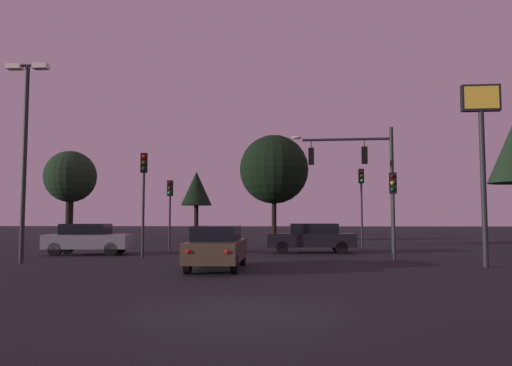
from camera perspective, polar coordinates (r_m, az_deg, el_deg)
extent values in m
plane|color=black|center=(33.96, 2.07, -7.14)|extent=(168.00, 168.00, 0.00)
cylinder|color=#232326|center=(26.46, 15.49, -0.74)|extent=(0.20, 0.20, 6.54)
cylinder|color=#232326|center=(26.49, 10.41, 4.99)|extent=(4.63, 0.40, 0.14)
ellipsoid|color=#F4EACC|center=(26.47, 4.73, 5.27)|extent=(0.56, 0.28, 0.16)
cylinder|color=#232326|center=(26.54, 12.42, 4.55)|extent=(0.05, 0.05, 0.41)
cube|color=black|center=(26.45, 12.44, 3.15)|extent=(0.31, 0.26, 0.90)
sphere|color=#4C0A0A|center=(26.62, 12.40, 3.71)|extent=(0.18, 0.18, 0.18)
sphere|color=#56380C|center=(26.59, 12.41, 3.11)|extent=(0.18, 0.18, 0.18)
sphere|color=#1EE04C|center=(26.55, 12.42, 2.52)|extent=(0.18, 0.18, 0.18)
cylinder|color=#232326|center=(26.40, 6.40, 4.51)|extent=(0.05, 0.05, 0.42)
cube|color=black|center=(26.31, 6.41, 3.09)|extent=(0.31, 0.26, 0.90)
sphere|color=#4C0A0A|center=(26.49, 6.41, 3.65)|extent=(0.18, 0.18, 0.18)
sphere|color=#56380C|center=(26.45, 6.41, 3.05)|extent=(0.18, 0.18, 0.18)
sphere|color=#1EE04C|center=(26.42, 6.42, 2.45)|extent=(0.18, 0.18, 0.18)
cylinder|color=#232326|center=(31.26, 12.14, -3.66)|extent=(0.12, 0.12, 3.97)
cube|color=black|center=(31.38, 12.07, 0.79)|extent=(0.33, 0.28, 0.90)
sphere|color=#4C0A0A|center=(31.27, 12.13, 1.32)|extent=(0.18, 0.18, 0.18)
sphere|color=#56380C|center=(31.24, 12.14, 0.81)|extent=(0.18, 0.18, 0.18)
sphere|color=#1EE04C|center=(31.22, 12.15, 0.30)|extent=(0.18, 0.18, 0.18)
cylinder|color=#232326|center=(23.03, -12.92, -3.63)|extent=(0.12, 0.12, 3.87)
cube|color=black|center=(23.17, -12.83, 2.28)|extent=(0.34, 0.29, 0.90)
sphere|color=red|center=(23.07, -12.85, 3.01)|extent=(0.18, 0.18, 0.18)
sphere|color=#56380C|center=(23.04, -12.86, 2.32)|extent=(0.18, 0.18, 0.18)
sphere|color=#0C4219|center=(23.01, -12.87, 1.63)|extent=(0.18, 0.18, 0.18)
cylinder|color=#232326|center=(21.98, 15.66, -4.89)|extent=(0.12, 0.12, 2.85)
cube|color=black|center=(22.03, 15.56, -0.01)|extent=(0.36, 0.33, 0.90)
sphere|color=#4C0A0A|center=(21.92, 15.50, 0.74)|extent=(0.18, 0.18, 0.18)
sphere|color=#F9A319|center=(21.90, 15.51, 0.01)|extent=(0.18, 0.18, 0.18)
sphere|color=#0C4219|center=(21.88, 15.52, -0.72)|extent=(0.18, 0.18, 0.18)
cylinder|color=#232326|center=(28.70, -9.96, -4.56)|extent=(0.12, 0.12, 3.07)
cube|color=black|center=(28.75, -9.91, -0.60)|extent=(0.32, 0.27, 0.90)
sphere|color=#4C0A0A|center=(28.64, -9.99, -0.02)|extent=(0.18, 0.18, 0.18)
sphere|color=#56380C|center=(28.62, -10.00, -0.58)|extent=(0.18, 0.18, 0.18)
sphere|color=#1EE04C|center=(28.60, -10.00, -1.14)|extent=(0.18, 0.18, 0.18)
cube|color=#473828|center=(17.40, -4.49, -7.78)|extent=(1.71, 4.39, 0.68)
cube|color=black|center=(17.22, -4.55, -5.82)|extent=(1.47, 2.37, 0.52)
cylinder|color=black|center=(18.96, -6.17, -8.50)|extent=(0.20, 0.64, 0.64)
cylinder|color=black|center=(18.77, -1.58, -8.56)|extent=(0.20, 0.64, 0.64)
cylinder|color=black|center=(16.12, -7.91, -9.25)|extent=(0.20, 0.64, 0.64)
cylinder|color=black|center=(15.90, -2.51, -9.36)|extent=(0.20, 0.64, 0.64)
sphere|color=red|center=(15.32, -7.88, -7.87)|extent=(0.14, 0.14, 0.14)
sphere|color=red|center=(15.13, -3.40, -7.95)|extent=(0.14, 0.14, 0.14)
cube|color=black|center=(25.92, 6.34, -6.58)|extent=(4.59, 1.91, 0.68)
cube|color=black|center=(25.91, 6.66, -5.25)|extent=(2.50, 1.58, 0.52)
cylinder|color=black|center=(25.08, 3.07, -7.45)|extent=(0.65, 0.23, 0.64)
cylinder|color=black|center=(26.61, 2.96, -7.26)|extent=(0.65, 0.23, 0.64)
cylinder|color=black|center=(25.36, 9.89, -7.36)|extent=(0.65, 0.23, 0.64)
cylinder|color=black|center=(26.87, 9.39, -7.18)|extent=(0.65, 0.23, 0.64)
sphere|color=red|center=(25.62, 11.56, -6.32)|extent=(0.14, 0.14, 0.14)
sphere|color=red|center=(26.81, 11.09, -6.23)|extent=(0.14, 0.14, 0.14)
cube|color=gray|center=(25.64, -18.78, -6.41)|extent=(4.13, 2.14, 0.68)
cube|color=black|center=(25.67, -19.07, -5.06)|extent=(2.28, 1.74, 0.52)
cylinder|color=black|center=(26.08, -15.47, -7.18)|extent=(0.65, 0.25, 0.64)
cylinder|color=black|center=(24.50, -16.42, -7.37)|extent=(0.65, 0.25, 0.64)
cylinder|color=black|center=(26.85, -20.97, -6.97)|extent=(0.65, 0.25, 0.64)
cylinder|color=black|center=(25.32, -22.24, -7.12)|extent=(0.65, 0.25, 0.64)
sphere|color=red|center=(26.91, -22.46, -5.98)|extent=(0.14, 0.14, 0.14)
sphere|color=red|center=(25.72, -23.51, -6.05)|extent=(0.14, 0.14, 0.14)
cylinder|color=#232326|center=(21.93, -25.22, 2.12)|extent=(0.18, 0.18, 8.02)
cylinder|color=#232326|center=(22.70, -24.90, 12.23)|extent=(1.32, 0.10, 0.10)
cube|color=#F4EACC|center=(22.94, -26.14, 11.96)|extent=(0.60, 0.36, 0.20)
cube|color=#F4EACC|center=(22.44, -23.64, 12.25)|extent=(0.60, 0.36, 0.20)
cylinder|color=#232326|center=(19.96, 24.83, -0.57)|extent=(0.20, 0.20, 5.75)
cube|color=black|center=(20.43, 24.54, 8.92)|extent=(1.41, 0.31, 1.00)
cube|color=yellow|center=(20.31, 24.66, 9.00)|extent=(1.23, 0.07, 0.84)
cylinder|color=black|center=(30.97, 2.11, -4.32)|extent=(0.30, 0.30, 3.36)
sphere|color=black|center=(31.12, 2.09, 1.59)|extent=(4.35, 4.35, 4.35)
cylinder|color=black|center=(37.57, -20.79, -3.92)|extent=(0.52, 0.52, 3.50)
sphere|color=black|center=(37.69, -20.67, 0.70)|extent=(3.69, 3.69, 3.69)
cylinder|color=black|center=(49.99, -6.94, -4.37)|extent=(0.44, 0.44, 3.12)
cone|color=black|center=(50.08, -6.90, -0.63)|extent=(3.11, 3.11, 3.41)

